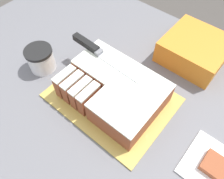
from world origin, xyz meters
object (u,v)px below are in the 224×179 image
(knife, at_px, (93,48))
(coffee_cup, at_px, (41,59))
(cake, at_px, (114,90))
(brownie, at_px, (215,166))
(cake_board, at_px, (112,97))
(storage_box, at_px, (195,50))

(knife, xyz_separation_m, coffee_cup, (-0.15, -0.12, -0.06))
(cake, relative_size, coffee_cup, 3.24)
(cake, xyz_separation_m, brownie, (0.35, -0.00, -0.03))
(coffee_cup, bearing_deg, cake_board, 11.59)
(cake_board, bearing_deg, storage_box, 70.80)
(cake, distance_m, knife, 0.16)
(knife, relative_size, brownie, 4.39)
(cake_board, xyz_separation_m, coffee_cup, (-0.28, -0.06, 0.04))
(cake_board, height_order, coffee_cup, coffee_cup)
(cake_board, bearing_deg, knife, 155.61)
(coffee_cup, distance_m, storage_box, 0.56)
(cake, bearing_deg, brownie, -0.33)
(cake, height_order, knife, knife)
(coffee_cup, bearing_deg, brownie, 5.34)
(cake, xyz_separation_m, storage_box, (0.11, 0.33, -0.00))
(knife, distance_m, brownie, 0.51)
(brownie, bearing_deg, storage_box, 126.15)
(cake_board, distance_m, cake, 0.05)
(coffee_cup, bearing_deg, cake, 12.18)
(cake_board, relative_size, knife, 1.34)
(coffee_cup, bearing_deg, knife, 39.01)
(coffee_cup, relative_size, storage_box, 0.44)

